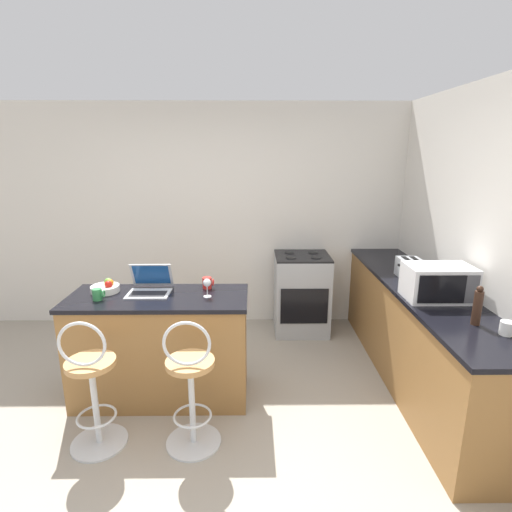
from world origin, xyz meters
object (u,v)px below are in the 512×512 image
object	(u,v)px
bar_stool_far	(191,387)
mug_green	(98,294)
microwave	(438,282)
mug_red	(208,283)
mug_white	(507,328)
fruit_bowl	(106,288)
bar_stool_near	(92,388)
laptop	(150,285)
pepper_mill	(478,306)
stove_range	(301,293)
toaster	(410,269)
wine_glass_short	(207,284)

from	to	relation	value
bar_stool_far	mug_green	bearing A→B (deg)	146.32
microwave	mug_red	world-z (taller)	microwave
mug_white	fruit_bowl	size ratio (longest dim) A/B	0.44
microwave	mug_red	distance (m)	1.88
bar_stool_near	laptop	bearing A→B (deg)	69.94
microwave	mug_white	size ratio (longest dim) A/B	4.93
mug_white	mug_red	distance (m)	2.22
mug_red	pepper_mill	bearing A→B (deg)	-21.65
mug_green	pepper_mill	bearing A→B (deg)	-10.05
stove_range	fruit_bowl	size ratio (longest dim) A/B	3.99
toaster	mug_red	bearing A→B (deg)	-171.69
wine_glass_short	mug_red	xyz separation A→B (m)	(-0.02, 0.21, -0.06)
wine_glass_short	bar_stool_far	bearing A→B (deg)	-96.45
bar_stool_near	mug_red	xyz separation A→B (m)	(0.73, 0.80, 0.50)
laptop	wine_glass_short	distance (m)	0.51
microwave	mug_red	xyz separation A→B (m)	(-1.86, 0.27, -0.09)
microwave	wine_glass_short	distance (m)	1.84
laptop	stove_range	world-z (taller)	laptop
bar_stool_near	pepper_mill	bearing A→B (deg)	0.94
fruit_bowl	pepper_mill	bearing A→B (deg)	-13.75
microwave	wine_glass_short	size ratio (longest dim) A/B	3.31
microwave	laptop	bearing A→B (deg)	175.46
bar_stool_near	toaster	size ratio (longest dim) A/B	3.56
fruit_bowl	wine_glass_short	bearing A→B (deg)	-8.32
wine_glass_short	mug_green	xyz separation A→B (m)	(-0.86, -0.06, -0.06)
laptop	mug_green	size ratio (longest dim) A/B	3.73
microwave	toaster	bearing A→B (deg)	90.87
mug_white	mug_green	bearing A→B (deg)	167.29
laptop	bar_stool_far	bearing A→B (deg)	-59.11
pepper_mill	microwave	bearing A→B (deg)	95.70
bar_stool_near	fruit_bowl	distance (m)	0.87
bar_stool_near	stove_range	world-z (taller)	bar_stool_near
toaster	stove_range	xyz separation A→B (m)	(-0.90, 0.84, -0.55)
microwave	stove_range	bearing A→B (deg)	123.23
microwave	mug_white	bearing A→B (deg)	-75.62
pepper_mill	fruit_bowl	bearing A→B (deg)	166.25
toaster	microwave	bearing A→B (deg)	-89.13
stove_range	mug_red	world-z (taller)	mug_red
microwave	pepper_mill	bearing A→B (deg)	-84.30
stove_range	pepper_mill	size ratio (longest dim) A/B	3.34
microwave	mug_green	size ratio (longest dim) A/B	5.47
bar_stool_near	pepper_mill	world-z (taller)	pepper_mill
bar_stool_near	microwave	xyz separation A→B (m)	(2.59, 0.53, 0.59)
stove_range	wine_glass_short	xyz separation A→B (m)	(-0.93, -1.32, 0.57)
toaster	mug_red	xyz separation A→B (m)	(-1.85, -0.27, -0.04)
bar_stool_near	bar_stool_far	bearing A→B (deg)	0.00
mug_green	toaster	bearing A→B (deg)	11.35
toaster	bar_stool_far	bearing A→B (deg)	-150.56
laptop	wine_glass_short	xyz separation A→B (m)	(0.49, -0.12, 0.05)
toaster	mug_red	distance (m)	1.87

